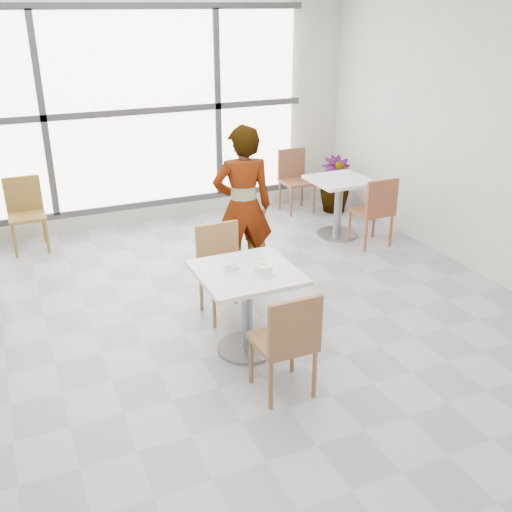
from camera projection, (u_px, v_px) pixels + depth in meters
name	position (u px, v px, depth m)	size (l,w,h in m)	color
floor	(242.00, 349.00, 5.06)	(7.00, 7.00, 0.00)	#9E9EA5
wall_back	(134.00, 111.00, 7.40)	(6.00, 6.00, 0.00)	silver
window	(135.00, 111.00, 7.34)	(4.60, 0.07, 2.52)	white
main_table	(247.00, 295.00, 4.86)	(0.80, 0.80, 0.75)	white
chair_near	(288.00, 339.00, 4.27)	(0.42, 0.42, 0.87)	brown
chair_far	(222.00, 264.00, 5.50)	(0.42, 0.42, 0.87)	#A27644
oatmeal_bowl	(263.00, 269.00, 4.70)	(0.21, 0.21, 0.09)	white
coffee_cup	(229.00, 267.00, 4.75)	(0.16, 0.13, 0.07)	white
person	(243.00, 207.00, 5.96)	(0.61, 0.40, 1.68)	black
bg_table_right	(339.00, 199.00, 7.35)	(0.70, 0.70, 0.75)	white
bg_chair_left_far	(26.00, 209.00, 6.96)	(0.42, 0.42, 0.87)	olive
bg_chair_right_near	(376.00, 208.00, 7.00)	(0.42, 0.42, 0.87)	brown
bg_chair_right_far	(295.00, 176.00, 8.29)	(0.42, 0.42, 0.87)	brown
plant_right	(335.00, 185.00, 8.28)	(0.44, 0.44, 0.78)	#518648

